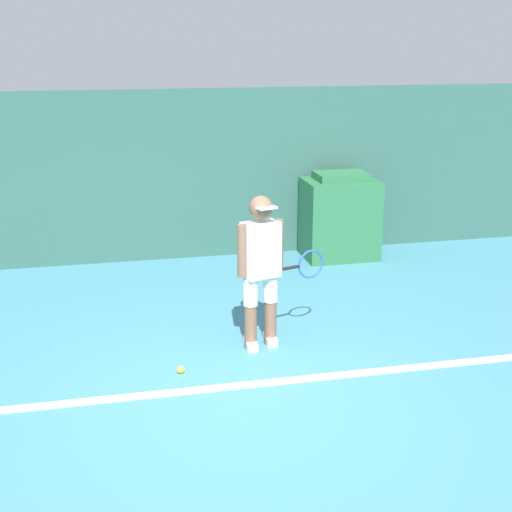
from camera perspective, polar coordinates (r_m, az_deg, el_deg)
name	(u,v)px	position (r m, az deg, el deg)	size (l,w,h in m)	color
ground_plane	(239,408)	(5.91, -1.34, -12.08)	(24.00, 24.00, 0.00)	teal
back_wall	(177,176)	(9.48, -6.36, 6.39)	(24.00, 0.10, 2.24)	#2D564C
court_baseline	(231,387)	(6.23, -2.01, -10.39)	(21.60, 0.10, 0.01)	white
tennis_player	(262,265)	(6.71, 0.46, -0.76)	(0.92, 0.40, 1.49)	brown
tennis_ball	(181,370)	(6.48, -6.04, -9.03)	(0.07, 0.07, 0.07)	#D1E533
covered_chair	(340,217)	(9.63, 6.71, 3.12)	(0.96, 0.70, 1.16)	#28663D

